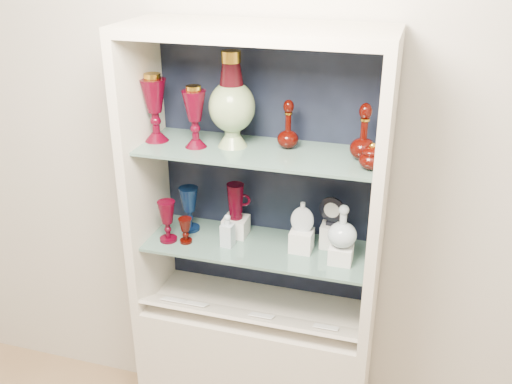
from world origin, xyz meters
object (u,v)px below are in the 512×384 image
(pedestal_lamp_left, at_px, (155,108))
(clear_round_decanter, at_px, (343,227))
(flat_flask, at_px, (302,216))
(pedestal_lamp_right, at_px, (195,117))
(ruby_decanter_b, at_px, (364,130))
(cobalt_goblet, at_px, (189,209))
(ruby_goblet_tall, at_px, (167,221))
(ruby_goblet_small, at_px, (185,231))
(clear_square_bottle, at_px, (228,230))
(ruby_pitcher, at_px, (236,201))
(lidded_bowl, at_px, (372,156))
(ruby_decanter_a, at_px, (288,121))
(cameo_medallion, at_px, (332,211))
(enamel_urn, at_px, (232,100))

(pedestal_lamp_left, bearing_deg, clear_round_decanter, -2.09)
(flat_flask, height_order, clear_round_decanter, clear_round_decanter)
(pedestal_lamp_right, height_order, ruby_decanter_b, pedestal_lamp_right)
(cobalt_goblet, height_order, ruby_goblet_tall, cobalt_goblet)
(pedestal_lamp_left, distance_m, ruby_goblet_small, 0.52)
(cobalt_goblet, xyz_separation_m, clear_round_decanter, (0.67, -0.08, 0.05))
(ruby_goblet_small, bearing_deg, pedestal_lamp_left, 156.49)
(clear_square_bottle, distance_m, flat_flask, 0.31)
(cobalt_goblet, xyz_separation_m, ruby_goblet_small, (0.03, -0.11, -0.04))
(ruby_goblet_small, height_order, ruby_pitcher, ruby_pitcher)
(pedestal_lamp_left, bearing_deg, ruby_decanter_b, 1.57)
(lidded_bowl, distance_m, ruby_pitcher, 0.65)
(ruby_decanter_a, height_order, cobalt_goblet, ruby_decanter_a)
(cameo_medallion, bearing_deg, clear_square_bottle, -155.19)
(lidded_bowl, bearing_deg, ruby_pitcher, 166.23)
(lidded_bowl, height_order, ruby_pitcher, lidded_bowl)
(ruby_goblet_tall, relative_size, flat_flask, 1.40)
(cobalt_goblet, relative_size, clear_square_bottle, 1.38)
(lidded_bowl, height_order, flat_flask, lidded_bowl)
(ruby_goblet_small, xyz_separation_m, clear_square_bottle, (0.18, 0.02, 0.02))
(ruby_pitcher, bearing_deg, clear_square_bottle, -99.14)
(ruby_pitcher, distance_m, clear_square_bottle, 0.13)
(ruby_decanter_a, height_order, ruby_decanter_b, ruby_decanter_b)
(pedestal_lamp_right, xyz_separation_m, ruby_pitcher, (0.13, 0.09, -0.38))
(lidded_bowl, distance_m, ruby_goblet_small, 0.84)
(lidded_bowl, relative_size, ruby_goblet_small, 0.91)
(lidded_bowl, bearing_deg, ruby_goblet_small, 179.10)
(clear_round_decanter, bearing_deg, flat_flask, 164.84)
(ruby_goblet_small, xyz_separation_m, cameo_medallion, (0.59, 0.14, 0.11))
(enamel_urn, xyz_separation_m, flat_flask, (0.29, -0.01, -0.45))
(pedestal_lamp_right, height_order, ruby_goblet_tall, pedestal_lamp_right)
(flat_flask, bearing_deg, lidded_bowl, -24.88)
(ruby_decanter_b, xyz_separation_m, ruby_pitcher, (-0.51, 0.05, -0.38))
(pedestal_lamp_left, xyz_separation_m, ruby_decanter_a, (0.53, 0.06, -0.03))
(lidded_bowl, relative_size, clear_square_bottle, 0.70)
(enamel_urn, bearing_deg, pedestal_lamp_right, -159.82)
(ruby_pitcher, bearing_deg, cobalt_goblet, 175.61)
(ruby_goblet_tall, xyz_separation_m, clear_round_decanter, (0.72, 0.03, 0.06))
(ruby_decanter_b, bearing_deg, cobalt_goblet, 177.33)
(ruby_decanter_b, distance_m, ruby_pitcher, 0.64)
(enamel_urn, height_order, cameo_medallion, enamel_urn)
(enamel_urn, xyz_separation_m, ruby_decanter_b, (0.51, -0.00, -0.07))
(enamel_urn, relative_size, flat_flask, 2.86)
(ruby_decanter_a, bearing_deg, lidded_bowl, -21.46)
(ruby_goblet_small, relative_size, cameo_medallion, 0.88)
(pedestal_lamp_right, height_order, lidded_bowl, pedestal_lamp_right)
(ruby_goblet_small, distance_m, cameo_medallion, 0.61)
(enamel_urn, relative_size, lidded_bowl, 3.68)
(ruby_decanter_a, bearing_deg, enamel_urn, -169.97)
(pedestal_lamp_left, distance_m, ruby_decanter_a, 0.53)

